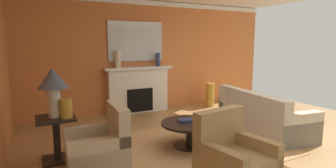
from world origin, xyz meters
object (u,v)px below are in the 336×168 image
(coffee_table, at_px, (190,128))
(vase_on_side_table, at_px, (66,108))
(side_table, at_px, (57,136))
(vase_mantel_right, at_px, (158,60))
(sofa, at_px, (261,117))
(vase_tall_corner, at_px, (210,95))
(armchair_near_window, at_px, (99,151))
(armchair_facing_fireplace, at_px, (234,162))
(mantel_mirror, at_px, (136,41))
(table_lamp, at_px, (53,83))
(vase_mantel_left, at_px, (118,59))
(fireplace, at_px, (138,91))

(coffee_table, relative_size, vase_on_side_table, 3.44)
(side_table, height_order, vase_mantel_right, vase_mantel_right)
(sofa, xyz_separation_m, vase_tall_corner, (0.37, 2.32, 0.04))
(armchair_near_window, height_order, armchair_facing_fireplace, same)
(mantel_mirror, distance_m, side_table, 3.54)
(table_lamp, xyz_separation_m, vase_mantel_left, (1.64, 2.19, 0.19))
(sofa, distance_m, vase_mantel_right, 3.03)
(vase_tall_corner, xyz_separation_m, vase_on_side_table, (-4.13, -2.06, 0.51))
(fireplace, xyz_separation_m, armchair_near_window, (-1.69, -2.90, -0.27))
(armchair_near_window, xyz_separation_m, vase_mantel_left, (1.14, 2.85, 1.11))
(coffee_table, xyz_separation_m, vase_tall_corner, (2.15, 2.39, 0.00))
(coffee_table, bearing_deg, armchair_facing_fireplace, -97.10)
(vase_mantel_left, bearing_deg, vase_mantel_right, 0.00)
(vase_mantel_right, relative_size, vase_mantel_left, 0.85)
(mantel_mirror, bearing_deg, armchair_near_window, -119.20)
(table_lamp, height_order, vase_on_side_table, table_lamp)
(coffee_table, bearing_deg, side_table, 168.07)
(mantel_mirror, xyz_separation_m, coffee_table, (-0.06, -2.81, -1.53))
(mantel_mirror, distance_m, vase_mantel_right, 0.75)
(fireplace, height_order, mantel_mirror, mantel_mirror)
(sofa, bearing_deg, side_table, 174.46)
(vase_on_side_table, bearing_deg, vase_mantel_left, 57.09)
(fireplace, distance_m, vase_mantel_left, 1.01)
(fireplace, xyz_separation_m, coffee_table, (-0.06, -2.69, -0.24))
(coffee_table, height_order, vase_mantel_right, vase_mantel_right)
(vase_mantel_right, bearing_deg, fireplace, 174.85)
(fireplace, relative_size, table_lamp, 2.40)
(sofa, xyz_separation_m, vase_mantel_right, (-1.18, 2.57, 1.09))
(fireplace, xyz_separation_m, vase_mantel_right, (0.55, -0.05, 0.81))
(armchair_facing_fireplace, xyz_separation_m, vase_mantel_right, (0.78, 4.00, 1.08))
(table_lamp, bearing_deg, vase_mantel_left, 53.08)
(vase_mantel_left, xyz_separation_m, vase_tall_corner, (2.64, -0.25, -1.08))
(vase_mantel_left, bearing_deg, armchair_near_window, -111.76)
(coffee_table, relative_size, vase_tall_corner, 1.48)
(fireplace, xyz_separation_m, vase_on_side_table, (-2.04, -2.36, 0.27))
(armchair_facing_fireplace, distance_m, vase_mantel_right, 4.22)
(table_lamp, height_order, vase_tall_corner, table_lamp)
(vase_mantel_left, height_order, vase_on_side_table, vase_mantel_left)
(table_lamp, bearing_deg, mantel_mirror, 47.06)
(coffee_table, height_order, side_table, side_table)
(armchair_facing_fireplace, relative_size, vase_on_side_table, 3.26)
(mantel_mirror, height_order, armchair_facing_fireplace, mantel_mirror)
(mantel_mirror, xyz_separation_m, side_table, (-2.19, -2.36, -1.47))
(table_lamp, distance_m, vase_mantel_left, 2.74)
(mantel_mirror, relative_size, side_table, 2.11)
(side_table, height_order, vase_mantel_left, vase_mantel_left)
(vase_mantel_left, xyz_separation_m, vase_on_side_table, (-1.49, -2.31, -0.57))
(sofa, relative_size, vase_mantel_left, 5.30)
(sofa, relative_size, vase_tall_corner, 3.24)
(mantel_mirror, height_order, table_lamp, mantel_mirror)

